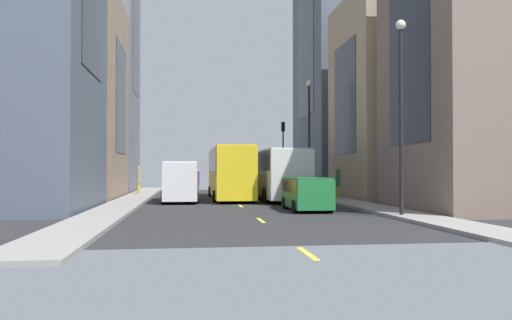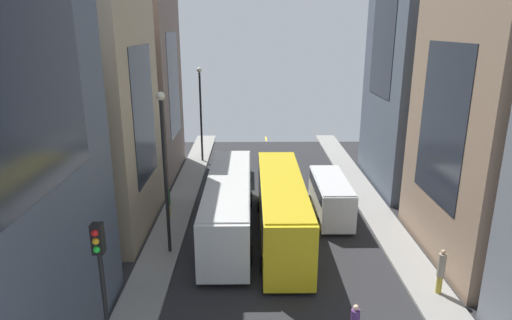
{
  "view_description": "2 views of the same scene",
  "coord_description": "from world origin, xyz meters",
  "px_view_note": "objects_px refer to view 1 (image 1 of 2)",
  "views": [
    {
      "loc": [
        2.92,
        33.57,
        2.1
      ],
      "look_at": [
        -0.75,
        5.24,
        2.61
      ],
      "focal_mm": 36.26,
      "sensor_mm": 36.0,
      "label": 1
    },
    {
      "loc": [
        -1.69,
        -26.67,
        11.94
      ],
      "look_at": [
        -1.3,
        5.53,
        2.22
      ],
      "focal_mm": 31.12,
      "sensor_mm": 36.0,
      "label": 2
    }
  ],
  "objects_px": {
    "city_bus_white": "(275,171)",
    "delivery_van_white": "(180,178)",
    "traffic_light_near_corner": "(283,143)",
    "pedestrian_walking_far": "(338,181)",
    "pedestrian_waiting_curb": "(139,179)",
    "streetcar_yellow": "(229,169)",
    "pedestrian_crossing_mid": "(198,180)",
    "car_green_0": "(306,191)"
  },
  "relations": [
    {
      "from": "city_bus_white",
      "to": "delivery_van_white",
      "type": "relative_size",
      "value": 2.06
    },
    {
      "from": "traffic_light_near_corner",
      "to": "pedestrian_walking_far",
      "type": "bearing_deg",
      "value": 93.75
    },
    {
      "from": "delivery_van_white",
      "to": "pedestrian_waiting_curb",
      "type": "xyz_separation_m",
      "value": [
        3.48,
        -9.0,
        -0.2
      ]
    },
    {
      "from": "streetcar_yellow",
      "to": "traffic_light_near_corner",
      "type": "relative_size",
      "value": 1.87
    },
    {
      "from": "pedestrian_waiting_curb",
      "to": "pedestrian_crossing_mid",
      "type": "height_order",
      "value": "pedestrian_waiting_curb"
    },
    {
      "from": "pedestrian_crossing_mid",
      "to": "pedestrian_walking_far",
      "type": "distance_m",
      "value": 15.52
    },
    {
      "from": "city_bus_white",
      "to": "delivery_van_white",
      "type": "bearing_deg",
      "value": 17.67
    },
    {
      "from": "pedestrian_waiting_curb",
      "to": "pedestrian_walking_far",
      "type": "xyz_separation_m",
      "value": [
        -13.98,
        8.78,
        -0.01
      ]
    },
    {
      "from": "city_bus_white",
      "to": "pedestrian_walking_far",
      "type": "relative_size",
      "value": 5.89
    },
    {
      "from": "delivery_van_white",
      "to": "pedestrian_walking_far",
      "type": "height_order",
      "value": "delivery_van_white"
    },
    {
      "from": "streetcar_yellow",
      "to": "pedestrian_crossing_mid",
      "type": "height_order",
      "value": "streetcar_yellow"
    },
    {
      "from": "pedestrian_waiting_curb",
      "to": "traffic_light_near_corner",
      "type": "distance_m",
      "value": 14.83
    },
    {
      "from": "car_green_0",
      "to": "pedestrian_crossing_mid",
      "type": "height_order",
      "value": "pedestrian_crossing_mid"
    },
    {
      "from": "streetcar_yellow",
      "to": "car_green_0",
      "type": "bearing_deg",
      "value": 105.72
    },
    {
      "from": "pedestrian_walking_far",
      "to": "city_bus_white",
      "type": "bearing_deg",
      "value": 89.22
    },
    {
      "from": "city_bus_white",
      "to": "pedestrian_crossing_mid",
      "type": "distance_m",
      "value": 11.89
    },
    {
      "from": "delivery_van_white",
      "to": "pedestrian_waiting_curb",
      "type": "relative_size",
      "value": 2.81
    },
    {
      "from": "streetcar_yellow",
      "to": "pedestrian_crossing_mid",
      "type": "xyz_separation_m",
      "value": [
        2.09,
        -9.71,
        -1.0
      ]
    },
    {
      "from": "delivery_van_white",
      "to": "traffic_light_near_corner",
      "type": "xyz_separation_m",
      "value": [
        -9.51,
        -15.35,
        3.1
      ]
    },
    {
      "from": "pedestrian_walking_far",
      "to": "traffic_light_near_corner",
      "type": "xyz_separation_m",
      "value": [
        0.99,
        -15.12,
        3.31
      ]
    },
    {
      "from": "city_bus_white",
      "to": "streetcar_yellow",
      "type": "xyz_separation_m",
      "value": [
        3.11,
        -0.94,
        0.11
      ]
    },
    {
      "from": "car_green_0",
      "to": "pedestrian_walking_far",
      "type": "bearing_deg",
      "value": -116.66
    },
    {
      "from": "pedestrian_waiting_curb",
      "to": "traffic_light_near_corner",
      "type": "xyz_separation_m",
      "value": [
        -12.99,
        -6.35,
        3.3
      ]
    },
    {
      "from": "streetcar_yellow",
      "to": "pedestrian_waiting_curb",
      "type": "distance_m",
      "value": 9.15
    },
    {
      "from": "streetcar_yellow",
      "to": "pedestrian_waiting_curb",
      "type": "relative_size",
      "value": 5.53
    },
    {
      "from": "city_bus_white",
      "to": "traffic_light_near_corner",
      "type": "distance_m",
      "value": 13.86
    },
    {
      "from": "delivery_van_white",
      "to": "car_green_0",
      "type": "distance_m",
      "value": 10.17
    },
    {
      "from": "delivery_van_white",
      "to": "pedestrian_walking_far",
      "type": "bearing_deg",
      "value": -178.79
    },
    {
      "from": "pedestrian_crossing_mid",
      "to": "pedestrian_walking_far",
      "type": "bearing_deg",
      "value": 165.14
    },
    {
      "from": "city_bus_white",
      "to": "traffic_light_near_corner",
      "type": "xyz_separation_m",
      "value": [
        -3.01,
        -13.28,
        2.61
      ]
    },
    {
      "from": "pedestrian_crossing_mid",
      "to": "pedestrian_walking_far",
      "type": "xyz_separation_m",
      "value": [
        -9.2,
        12.5,
        0.18
      ]
    },
    {
      "from": "streetcar_yellow",
      "to": "pedestrian_walking_far",
      "type": "distance_m",
      "value": 7.68
    },
    {
      "from": "streetcar_yellow",
      "to": "pedestrian_walking_far",
      "type": "xyz_separation_m",
      "value": [
        -7.11,
        2.79,
        -0.82
      ]
    },
    {
      "from": "traffic_light_near_corner",
      "to": "pedestrian_crossing_mid",
      "type": "bearing_deg",
      "value": 17.72
    },
    {
      "from": "delivery_van_white",
      "to": "pedestrian_crossing_mid",
      "type": "bearing_deg",
      "value": -95.83
    },
    {
      "from": "city_bus_white",
      "to": "car_green_0",
      "type": "relative_size",
      "value": 2.92
    },
    {
      "from": "delivery_van_white",
      "to": "pedestrian_crossing_mid",
      "type": "relative_size",
      "value": 2.9
    },
    {
      "from": "car_green_0",
      "to": "traffic_light_near_corner",
      "type": "bearing_deg",
      "value": -97.52
    },
    {
      "from": "car_green_0",
      "to": "delivery_van_white",
      "type": "bearing_deg",
      "value": -50.61
    },
    {
      "from": "pedestrian_waiting_curb",
      "to": "traffic_light_near_corner",
      "type": "bearing_deg",
      "value": 6.66
    },
    {
      "from": "city_bus_white",
      "to": "pedestrian_waiting_curb",
      "type": "distance_m",
      "value": 12.16
    },
    {
      "from": "pedestrian_waiting_curb",
      "to": "pedestrian_crossing_mid",
      "type": "distance_m",
      "value": 6.06
    }
  ]
}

